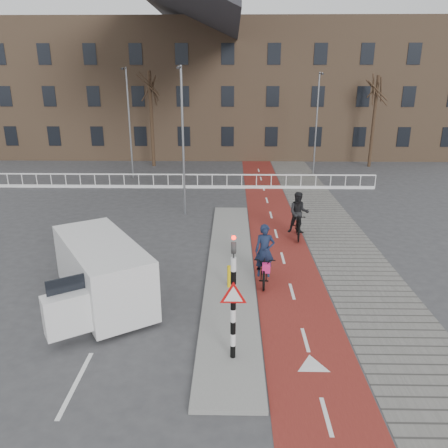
{
  "coord_description": "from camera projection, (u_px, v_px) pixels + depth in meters",
  "views": [
    {
      "loc": [
        -0.65,
        -11.91,
        7.24
      ],
      "look_at": [
        -0.97,
        5.0,
        1.5
      ],
      "focal_mm": 35.0,
      "sensor_mm": 36.0,
      "label": 1
    }
  ],
  "objects": [
    {
      "name": "cyclist_far",
      "position": [
        298.0,
        219.0,
        20.31
      ],
      "size": [
        1.02,
        2.13,
        2.21
      ],
      "rotation": [
        0.0,
        0.0,
        -0.09
      ],
      "color": "black",
      "rests_on": "bike_lane"
    },
    {
      "name": "curb_island",
      "position": [
        230.0,
        266.0,
        17.37
      ],
      "size": [
        1.8,
        16.0,
        0.12
      ],
      "primitive_type": "cube",
      "color": "gray",
      "rests_on": "ground"
    },
    {
      "name": "townhouse_row",
      "position": [
        208.0,
        70.0,
        41.43
      ],
      "size": [
        46.0,
        10.0,
        15.9
      ],
      "color": "#7F6047",
      "rests_on": "ground"
    },
    {
      "name": "streetlight_near",
      "position": [
        183.0,
        144.0,
        22.88
      ],
      "size": [
        0.12,
        0.12,
        7.77
      ],
      "primitive_type": "cylinder",
      "color": "slate",
      "rests_on": "ground"
    },
    {
      "name": "traffic_signal",
      "position": [
        233.0,
        295.0,
        11.05
      ],
      "size": [
        0.8,
        0.8,
        3.68
      ],
      "color": "black",
      "rests_on": "curb_island"
    },
    {
      "name": "tree_mid",
      "position": [
        152.0,
        120.0,
        35.93
      ],
      "size": [
        0.29,
        0.29,
        7.66
      ],
      "primitive_type": "cylinder",
      "color": "black",
      "rests_on": "ground"
    },
    {
      "name": "railing",
      "position": [
        168.0,
        184.0,
        29.68
      ],
      "size": [
        28.0,
        0.1,
        0.99
      ],
      "color": "silver",
      "rests_on": "ground"
    },
    {
      "name": "bollard",
      "position": [
        229.0,
        276.0,
        15.42
      ],
      "size": [
        0.12,
        0.12,
        0.82
      ],
      "primitive_type": "cylinder",
      "color": "#E2BB0C",
      "rests_on": "curb_island"
    },
    {
      "name": "sidewalk",
      "position": [
        326.0,
        221.0,
        22.98
      ],
      "size": [
        3.0,
        60.0,
        0.01
      ],
      "primitive_type": "cube",
      "color": "slate",
      "rests_on": "ground"
    },
    {
      "name": "van",
      "position": [
        102.0,
        271.0,
        14.46
      ],
      "size": [
        4.35,
        5.26,
        2.13
      ],
      "rotation": [
        0.0,
        0.0,
        0.57
      ],
      "color": "silver",
      "rests_on": "ground"
    },
    {
      "name": "tree_right",
      "position": [
        374.0,
        122.0,
        35.73
      ],
      "size": [
        0.26,
        0.26,
        7.33
      ],
      "primitive_type": "cylinder",
      "color": "black",
      "rests_on": "ground"
    },
    {
      "name": "streetlight_left",
      "position": [
        130.0,
        124.0,
        31.55
      ],
      "size": [
        0.12,
        0.12,
        7.86
      ],
      "primitive_type": "cylinder",
      "color": "slate",
      "rests_on": "ground"
    },
    {
      "name": "bike_lane",
      "position": [
        272.0,
        221.0,
        23.03
      ],
      "size": [
        2.5,
        60.0,
        0.01
      ],
      "primitive_type": "cube",
      "color": "maroon",
      "rests_on": "ground"
    },
    {
      "name": "cyclist_near",
      "position": [
        264.0,
        263.0,
        15.97
      ],
      "size": [
        0.87,
        2.2,
        2.21
      ],
      "rotation": [
        0.0,
        0.0,
        -0.06
      ],
      "color": "black",
      "rests_on": "bike_lane"
    },
    {
      "name": "ground",
      "position": [
        252.0,
        321.0,
        13.59
      ],
      "size": [
        120.0,
        120.0,
        0.0
      ],
      "primitive_type": "plane",
      "color": "#38383A",
      "rests_on": "ground"
    },
    {
      "name": "streetlight_right",
      "position": [
        316.0,
        125.0,
        32.91
      ],
      "size": [
        0.12,
        0.12,
        7.55
      ],
      "primitive_type": "cylinder",
      "color": "slate",
      "rests_on": "ground"
    }
  ]
}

